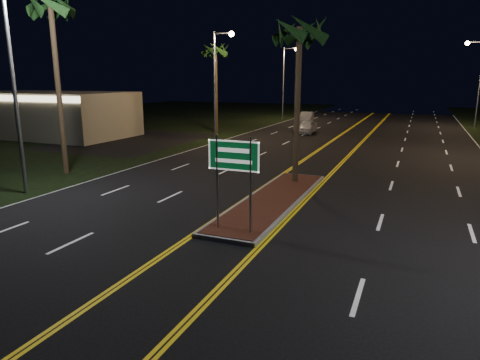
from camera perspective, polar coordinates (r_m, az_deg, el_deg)
The scene contains 14 objects.
ground at distance 12.36m, azimuth -6.09°, elevation -11.32°, with size 120.00×120.00×0.00m, color black.
grass_left at distance 49.98m, azimuth -22.89°, elevation 6.38°, with size 40.00×110.00×0.01m, color black.
median_island at distance 18.39m, azimuth 4.41°, elevation -2.67°, with size 2.25×10.25×0.17m.
highway_sign at distance 14.02m, azimuth -0.85°, elevation 2.07°, with size 1.80×0.08×3.20m.
commercial_building at distance 43.47m, azimuth -24.08°, elevation 8.04°, with size 15.00×8.12×4.00m.
streetlight_left_near at distance 21.23m, azimuth -27.49°, elevation 13.27°, with size 1.91×0.44×9.00m.
streetlight_left_mid at distance 37.46m, azimuth -2.87°, elevation 14.09°, with size 1.91×0.44×9.00m.
streetlight_left_far at distance 56.17m, azimuth 6.20°, elevation 13.77°, with size 1.91×0.44×9.00m.
streetlight_right_far at distance 52.07m, azimuth 29.05°, elevation 12.26°, with size 1.91×0.44×9.00m.
palm_median at distance 21.15m, azimuth 7.94°, elevation 19.00°, with size 2.40×2.40×8.30m.
palm_left_near at distance 25.57m, azimuth -23.93°, elevation 20.21°, with size 2.40×2.40×9.80m.
palm_left_far at distance 42.09m, azimuth -3.27°, elevation 16.84°, with size 2.40×2.40×8.80m.
car_near at distance 42.17m, azimuth 8.89°, elevation 7.17°, with size 1.91×4.45×1.48m, color silver.
car_far at distance 52.09m, azimuth 8.86°, elevation 8.35°, with size 1.98×4.63×1.54m, color silver.
Camera 1 is at (5.50, -9.81, 5.14)m, focal length 32.00 mm.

